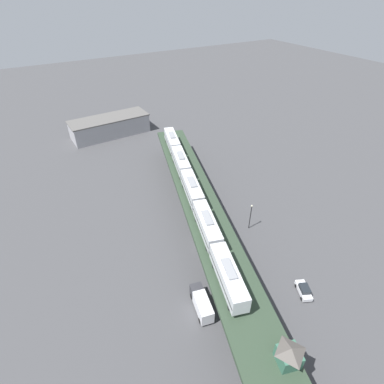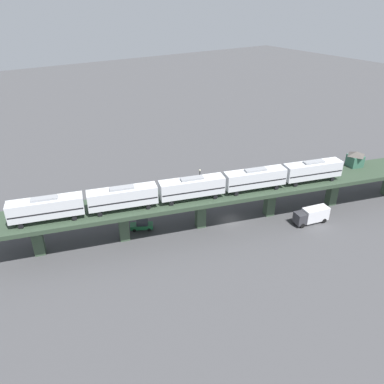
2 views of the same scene
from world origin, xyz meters
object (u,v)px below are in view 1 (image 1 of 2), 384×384
(street_car_green, at_px, (197,194))
(street_lamp, at_px, (251,215))
(subway_train, at_px, (192,188))
(signal_hut, at_px, (289,355))
(delivery_truck, at_px, (202,303))
(warehouse_building, at_px, (110,126))
(street_car_white, at_px, (304,290))

(street_car_green, distance_m, street_lamp, 17.58)
(subway_train, bearing_deg, signal_hut, -100.95)
(delivery_truck, relative_size, warehouse_building, 0.26)
(street_car_green, xyz_separation_m, street_lamp, (4.33, -16.74, 3.17))
(delivery_truck, height_order, street_lamp, street_lamp)
(delivery_truck, relative_size, street_lamp, 1.08)
(delivery_truck, bearing_deg, warehouse_building, 83.76)
(delivery_truck, xyz_separation_m, warehouse_building, (8.75, 79.98, 1.65))
(warehouse_building, bearing_deg, delivery_truck, -96.24)
(subway_train, distance_m, delivery_truck, 25.47)
(street_lamp, bearing_deg, street_car_white, -97.60)
(street_lamp, relative_size, warehouse_building, 0.24)
(signal_hut, xyz_separation_m, street_car_white, (15.20, 9.42, -8.10))
(subway_train, relative_size, street_car_green, 12.81)
(street_car_white, distance_m, street_car_green, 36.30)
(street_car_white, bearing_deg, street_lamp, 82.40)
(delivery_truck, bearing_deg, street_car_white, -20.29)
(subway_train, xyz_separation_m, street_lamp, (10.46, -9.03, -5.67))
(signal_hut, bearing_deg, street_car_green, 73.56)
(street_car_white, relative_size, street_car_green, 1.00)
(street_car_white, xyz_separation_m, street_lamp, (2.60, 19.52, 3.17))
(street_car_green, bearing_deg, warehouse_building, 98.97)
(street_car_white, bearing_deg, warehouse_building, 96.38)
(subway_train, bearing_deg, warehouse_building, 91.82)
(street_lamp, height_order, warehouse_building, street_lamp)
(signal_hut, xyz_separation_m, delivery_truck, (-3.25, 16.24, -7.28))
(street_car_green, height_order, delivery_truck, delivery_truck)
(subway_train, xyz_separation_m, street_car_green, (6.13, 7.71, -8.84))
(subway_train, bearing_deg, street_car_green, 51.52)
(subway_train, xyz_separation_m, warehouse_building, (-1.85, 58.25, -6.37))
(signal_hut, relative_size, delivery_truck, 0.53)
(street_car_white, height_order, warehouse_building, warehouse_building)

